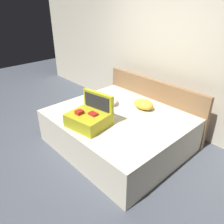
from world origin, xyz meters
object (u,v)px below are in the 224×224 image
at_px(pillow_near_headboard, 106,99).
at_px(pillow_center_head, 143,104).
at_px(bed, 118,130).
at_px(hard_case_large, 89,117).

relative_size(pillow_near_headboard, pillow_center_head, 1.40).
height_order(pillow_near_headboard, pillow_center_head, pillow_center_head).
xyz_separation_m(bed, pillow_center_head, (0.13, 0.47, 0.37)).
bearing_deg(bed, pillow_center_head, 74.51).
distance_m(bed, hard_case_large, 0.67).
bearing_deg(hard_case_large, bed, 72.85).
relative_size(hard_case_large, pillow_near_headboard, 1.22).
height_order(bed, pillow_center_head, pillow_center_head).
bearing_deg(pillow_near_headboard, hard_case_large, -59.60).
bearing_deg(hard_case_large, pillow_center_head, 69.06).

